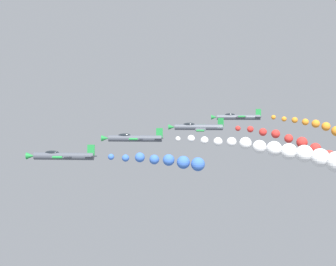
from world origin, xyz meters
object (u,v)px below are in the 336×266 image
Objects in this scene: airplane_left_inner at (134,138)px; airplane_left_outer at (238,117)px; airplane_lead at (63,156)px; airplane_right_inner at (198,127)px.

airplane_left_inner is 1.00× the size of airplane_left_outer.
airplane_lead is at bearing 141.22° from airplane_left_outer.
airplane_left_inner reaches higher than airplane_lead.
airplane_right_inner is (22.21, -19.49, 3.16)m from airplane_lead.
airplane_left_inner is 1.00× the size of airplane_right_inner.
airplane_right_inner is (11.39, -10.37, 1.30)m from airplane_left_inner.
airplane_left_outer is (23.39, -18.37, 2.72)m from airplane_left_inner.
airplane_lead is at bearing 138.73° from airplane_right_inner.
airplane_lead is 29.72m from airplane_right_inner.
airplane_left_outer is at bearing -38.14° from airplane_left_inner.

